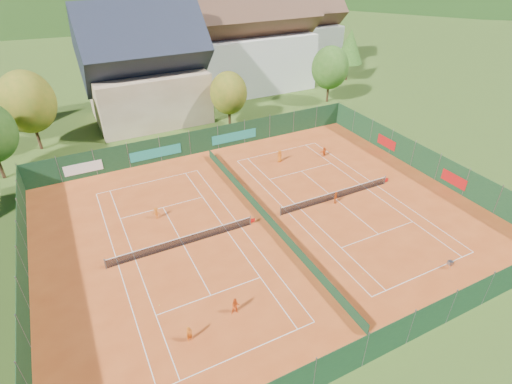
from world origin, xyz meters
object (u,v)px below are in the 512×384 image
object	(u,v)px
player_left_mid	(236,306)
player_right_far_a	(280,156)
chalet	(145,72)
ball_hopper	(450,263)
player_right_near	(336,197)
hotel_block_b	(296,33)
player_left_far	(156,213)
player_right_far_b	(324,152)
hotel_block_a	(249,44)
player_left_near	(189,334)

from	to	relation	value
player_left_mid	player_right_far_a	size ratio (longest dim) A/B	0.92
chalet	player_left_mid	xyz separation A→B (m)	(-4.02, -38.73, -5.94)
ball_hopper	player_right_near	world-z (taller)	player_right_near
hotel_block_b	player_right_far_a	distance (m)	41.93
player_left_far	player_right_near	distance (m)	17.39
chalet	player_right_far_a	size ratio (longest dim) A/B	10.96
chalet	player_left_far	xyz separation A→B (m)	(-5.98, -25.07, -6.03)
player_left_mid	player_right_far_b	world-z (taller)	player_left_mid
hotel_block_a	player_right_far_a	xyz separation A→B (m)	(-9.09, -26.50, -6.64)
hotel_block_a	player_right_far_a	world-z (taller)	hotel_block_a
hotel_block_a	hotel_block_b	bearing A→B (deg)	29.74
hotel_block_b	player_right_far_b	size ratio (longest dim) A/B	14.29
ball_hopper	player_right_far_b	world-z (taller)	player_right_far_b
hotel_block_a	ball_hopper	size ratio (longest dim) A/B	27.00
player_left_mid	player_left_far	bearing A→B (deg)	107.95
chalet	player_left_far	size ratio (longest dim) A/B	13.61
hotel_block_b	player_right_near	xyz separation A→B (m)	(-22.47, -44.56, -5.96)
player_right_far_b	player_right_near	bearing A→B (deg)	48.81
hotel_block_a	player_left_near	distance (m)	53.11
ball_hopper	player_left_mid	xyz separation A→B (m)	(-17.07, 3.55, 0.13)
hotel_block_a	player_left_mid	distance (m)	50.75
player_right_near	player_right_far_a	xyz separation A→B (m)	(-0.61, 10.07, 0.08)
hotel_block_b	player_left_mid	world-z (taller)	hotel_block_b
chalet	hotel_block_a	bearing A→B (deg)	17.53
player_left_near	player_right_far_a	bearing A→B (deg)	28.03
hotel_block_a	player_right_far_b	size ratio (longest dim) A/B	17.87
ball_hopper	player_left_mid	size ratio (longest dim) A/B	0.59
player_left_mid	player_right_far_a	world-z (taller)	player_right_far_a
hotel_block_b	player_left_mid	bearing A→B (deg)	-125.07
player_right_near	player_left_near	bearing A→B (deg)	157.65
player_left_near	hotel_block_b	bearing A→B (deg)	33.59
player_left_near	player_right_near	size ratio (longest dim) A/B	0.97
ball_hopper	player_right_far_a	xyz separation A→B (m)	(-3.14, 21.78, 0.18)
player_left_near	player_left_mid	xyz separation A→B (m)	(3.63, 0.72, 0.04)
hotel_block_b	player_right_far_b	xyz separation A→B (m)	(-17.60, -35.67, -6.01)
ball_hopper	player_right_near	size ratio (longest dim) A/B	0.60
hotel_block_a	ball_hopper	distance (m)	49.12
player_left_near	player_right_far_b	xyz separation A→B (m)	(23.04, 17.77, -0.04)
player_left_mid	player_right_near	distance (m)	16.68
player_left_mid	hotel_block_a	bearing A→B (deg)	72.56
player_left_far	player_right_near	size ratio (longest dim) A/B	0.90
ball_hopper	player_left_near	xyz separation A→B (m)	(-20.70, 2.83, 0.09)
player_right_near	player_right_far_b	xyz separation A→B (m)	(4.87, 8.89, -0.06)
hotel_block_b	player_right_far_a	bearing A→B (deg)	-123.79
hotel_block_a	chalet	bearing A→B (deg)	-162.47
chalet	player_left_near	xyz separation A→B (m)	(-7.65, -39.45, -5.98)
chalet	player_right_far_b	bearing A→B (deg)	-54.61
chalet	player_right_near	distance (m)	32.87
player_left_near	player_left_mid	size ratio (longest dim) A/B	0.95
player_left_near	player_right_far_a	distance (m)	25.83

